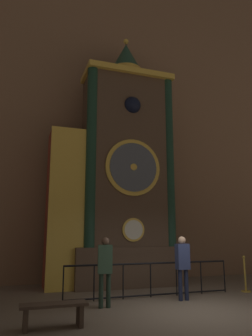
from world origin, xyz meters
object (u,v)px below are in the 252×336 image
object	(u,v)px
visitor_near	(105,265)
stanchion_post	(245,280)
clock_tower	(117,176)
visitor_far	(183,262)
visitor_bench	(54,311)

from	to	relation	value
visitor_near	stanchion_post	xyz separation A→B (m)	(4.55, 0.67, -0.62)
clock_tower	visitor_far	world-z (taller)	clock_tower
visitor_near	visitor_far	size ratio (longest dim) A/B	0.99
visitor_near	stanchion_post	bearing A→B (deg)	19.90
clock_tower	visitor_near	distance (m)	4.25
clock_tower	visitor_far	xyz separation A→B (m)	(0.93, -2.84, -2.73)
visitor_near	visitor_bench	distance (m)	1.98
visitor_far	stanchion_post	distance (m)	2.51
visitor_near	visitor_bench	bearing A→B (deg)	-124.18
clock_tower	stanchion_post	distance (m)	5.26
visitor_near	visitor_far	world-z (taller)	visitor_far
visitor_far	stanchion_post	bearing A→B (deg)	12.96
stanchion_post	visitor_bench	distance (m)	6.21
stanchion_post	visitor_bench	world-z (taller)	stanchion_post
clock_tower	visitor_bench	size ratio (longest dim) A/B	7.37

